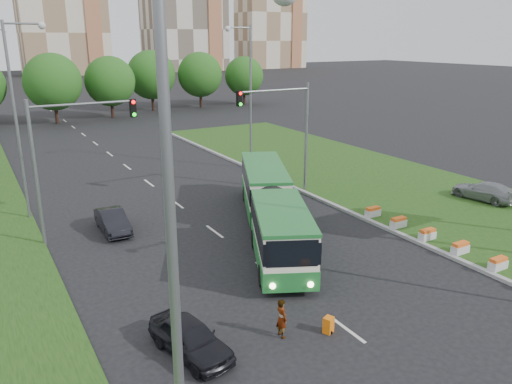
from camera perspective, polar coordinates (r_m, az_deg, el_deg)
ground at (r=26.51m, az=6.89°, el=-7.46°), size 360.00×360.00×0.00m
grass_median at (r=40.28m, az=14.91°, el=0.87°), size 14.00×60.00×0.15m
median_kerb at (r=35.85m, az=6.98°, el=-0.66°), size 0.30×60.00×0.18m
lane_markings at (r=42.27m, az=-12.99°, el=1.66°), size 0.20×100.00×0.01m
flower_planters at (r=29.09m, az=20.62°, el=-5.23°), size 1.10×11.50×0.60m
traffic_mast_median at (r=35.48m, az=3.68°, el=8.00°), size 5.76×0.32×8.00m
traffic_mast_left at (r=28.97m, az=-20.99°, el=4.81°), size 5.76×0.32×8.00m
street_lamps at (r=31.76m, az=-8.17°, el=7.96°), size 36.00×60.00×12.00m
tree_line at (r=78.38m, az=-11.95°, el=12.08°), size 120.00×8.00×9.00m
apartment_tower_east at (r=183.33m, az=-8.31°, el=20.94°), size 27.00×15.00×47.00m
midrise_east at (r=199.10m, az=1.68°, el=19.78°), size 24.00×14.00×40.00m
articulated_bus at (r=29.01m, az=1.10°, el=-1.64°), size 2.53×16.21×2.67m
car_left_near at (r=18.87m, az=-7.51°, el=-16.22°), size 2.32×4.07×1.31m
car_left_far at (r=30.69m, az=-16.07°, el=-3.20°), size 1.47×4.02×1.31m
car_median at (r=38.26m, az=24.64°, el=0.12°), size 2.48×4.68×1.29m
pedestrian at (r=19.62m, az=2.94°, el=-14.20°), size 0.39×0.59×1.58m
shopping_trolley at (r=20.26m, az=8.28°, el=-14.81°), size 0.38×0.40×0.66m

